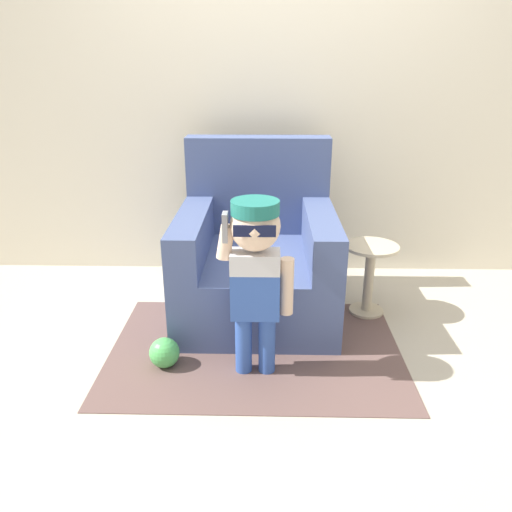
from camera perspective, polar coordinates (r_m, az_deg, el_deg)
ground_plane at (r=2.99m, az=2.58°, el=-7.52°), size 10.00×10.00×0.00m
wall_back at (r=3.48m, az=2.66°, el=18.99°), size 10.00×0.05×2.60m
armchair at (r=3.03m, az=0.10°, el=-0.19°), size 0.91×1.01×1.00m
person_child at (r=2.28m, az=-0.05°, el=-0.71°), size 0.36×0.27×0.88m
side_table at (r=3.06m, az=12.84°, el=-1.83°), size 0.32×0.32×0.44m
rug at (r=2.72m, az=-0.06°, el=-10.55°), size 1.54×1.08×0.01m
toy_ball at (r=2.59m, az=-10.42°, el=-10.81°), size 0.15×0.15×0.15m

